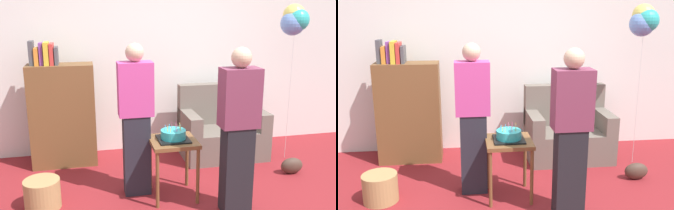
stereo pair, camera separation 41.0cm
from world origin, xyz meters
TOP-DOWN VIEW (x-y plane):
  - wall_back at (0.00, 2.05)m, footprint 6.00×0.10m
  - couch at (0.72, 1.50)m, footprint 1.10×0.70m
  - bookshelf at (-1.37, 1.63)m, footprint 0.80×0.36m
  - side_table at (-0.20, 0.47)m, footprint 0.48×0.48m
  - birthday_cake at (-0.20, 0.47)m, footprint 0.32×0.32m
  - person_blowing_candles at (-0.57, 0.64)m, footprint 0.36×0.22m
  - person_holding_cake at (0.33, 0.04)m, footprint 0.36×0.22m
  - wicker_basket at (-1.55, 0.51)m, footprint 0.36×0.36m
  - handbag at (1.35, 0.71)m, footprint 0.28×0.14m
  - balloon_bunch at (1.54, 1.24)m, footprint 0.34×0.34m

SIDE VIEW (x-z plane):
  - handbag at x=1.35m, z-range 0.00..0.20m
  - wicker_basket at x=-1.55m, z-range 0.00..0.30m
  - couch at x=0.72m, z-range -0.14..0.82m
  - side_table at x=-0.20m, z-range 0.22..0.86m
  - bookshelf at x=-1.37m, z-range -0.11..1.48m
  - birthday_cake at x=-0.20m, z-range 0.60..0.77m
  - person_blowing_candles at x=-0.57m, z-range 0.02..1.65m
  - person_holding_cake at x=0.33m, z-range 0.02..1.65m
  - wall_back at x=0.00m, z-range 0.00..2.70m
  - balloon_bunch at x=1.54m, z-range 0.81..2.83m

